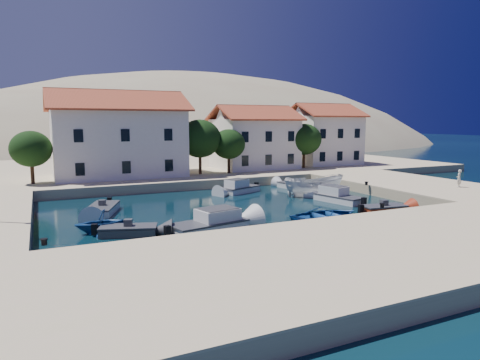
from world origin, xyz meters
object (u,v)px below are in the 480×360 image
boat_east (314,196)px  rowboat_south (326,221)px  pedestrian (459,178)px  building_right (323,133)px  cabin_cruiser_south (209,224)px  building_left (118,133)px  cabin_cruiser_east (339,197)px  building_mid (254,136)px

boat_east → rowboat_south: bearing=166.6°
boat_east → pedestrian: pedestrian is taller
building_right → cabin_cruiser_south: bearing=-137.0°
cabin_cruiser_south → rowboat_south: 8.78m
rowboat_south → boat_east: size_ratio=0.92×
building_left → cabin_cruiser_south: bearing=-86.2°
cabin_cruiser_south → pedestrian: size_ratio=3.28×
cabin_cruiser_south → boat_east: cabin_cruiser_south is taller
building_left → building_right: size_ratio=1.56×
building_right → cabin_cruiser_south: 39.11m
rowboat_south → cabin_cruiser_east: size_ratio=1.12×
boat_east → building_left: bearing=60.0°
building_right → pedestrian: 25.16m
cabin_cruiser_south → cabin_cruiser_east: (14.26, 4.56, 0.00)m
building_mid → cabin_cruiser_south: size_ratio=1.89×
building_mid → boat_east: building_mid is taller
rowboat_south → boat_east: 10.48m
rowboat_south → boat_east: (5.24, 9.07, 0.00)m
rowboat_south → building_right: bearing=-39.1°
cabin_cruiser_south → rowboat_south: cabin_cruiser_south is taller
pedestrian → building_mid: bearing=-91.0°
building_left → building_right: (30.00, 2.00, -0.46)m
building_mid → pedestrian: 25.91m
building_mid → rowboat_south: (-7.68, -26.53, -5.22)m
building_mid → cabin_cruiser_east: (-2.12, -20.89, -4.75)m
building_left → cabin_cruiser_south: building_left is taller
building_right → cabin_cruiser_south: (-28.37, -26.45, -5.00)m
cabin_cruiser_south → rowboat_south: bearing=-19.1°
cabin_cruiser_east → rowboat_south: bearing=122.9°
building_left → cabin_cruiser_south: 25.10m
building_right → cabin_cruiser_south: size_ratio=1.70×
cabin_cruiser_south → pedestrian: (26.07, 1.66, 1.37)m
cabin_cruiser_east → pedestrian: (11.81, -2.90, 1.37)m
building_mid → boat_east: size_ratio=1.79×
pedestrian → building_right: bearing=-118.5°
cabin_cruiser_south → building_right: bearing=30.9°
building_mid → building_right: size_ratio=1.11×
cabin_cruiser_south → cabin_cruiser_east: bearing=5.7°
cabin_cruiser_east → boat_east: bearing=-7.2°
building_left → boat_east: size_ratio=2.50×
building_right → rowboat_south: building_right is taller
building_left → rowboat_south: 28.17m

